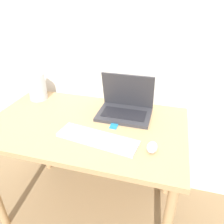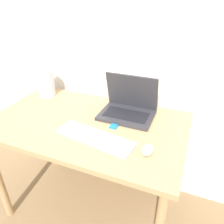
# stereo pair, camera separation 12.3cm
# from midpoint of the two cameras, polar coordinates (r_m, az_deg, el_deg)

# --- Properties ---
(wall_back) EXTENTS (6.00, 0.05, 2.50)m
(wall_back) POSITION_cam_midpoint_polar(r_m,az_deg,el_deg) (1.53, -4.29, 21.06)
(wall_back) COLOR white
(wall_back) RESTS_ON ground_plane
(desk) EXTENTS (1.19, 0.71, 0.77)m
(desk) POSITION_cam_midpoint_polar(r_m,az_deg,el_deg) (1.39, -9.19, -6.50)
(desk) COLOR tan
(desk) RESTS_ON ground_plane
(laptop) EXTENTS (0.33, 0.24, 0.25)m
(laptop) POSITION_cam_midpoint_polar(r_m,az_deg,el_deg) (1.39, 1.03, 1.53)
(laptop) COLOR #333338
(laptop) RESTS_ON desk
(keyboard) EXTENTS (0.46, 0.19, 0.02)m
(keyboard) POSITION_cam_midpoint_polar(r_m,az_deg,el_deg) (1.18, -6.86, -7.01)
(keyboard) COLOR silver
(keyboard) RESTS_ON desk
(mouse) EXTENTS (0.05, 0.09, 0.04)m
(mouse) POSITION_cam_midpoint_polar(r_m,az_deg,el_deg) (1.11, 7.28, -9.20)
(mouse) COLOR silver
(mouse) RESTS_ON desk
(vase) EXTENTS (0.13, 0.13, 0.27)m
(vase) POSITION_cam_midpoint_polar(r_m,az_deg,el_deg) (1.67, -21.25, 7.39)
(vase) COLOR silver
(vase) RESTS_ON desk
(mp3_player) EXTENTS (0.04, 0.05, 0.01)m
(mp3_player) POSITION_cam_midpoint_polar(r_m,az_deg,el_deg) (1.28, -2.27, -3.78)
(mp3_player) COLOR #1E7FB7
(mp3_player) RESTS_ON desk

